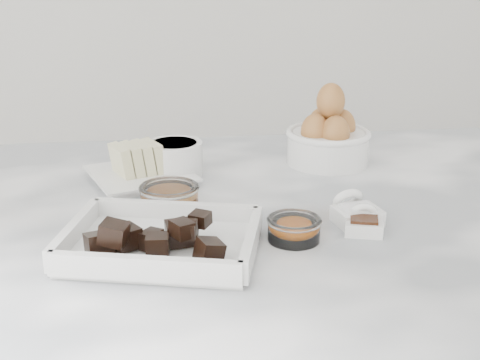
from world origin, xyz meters
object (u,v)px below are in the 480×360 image
egg_bowl (328,138)px  zest_bowl (294,228)px  vanilla_spoon (364,223)px  honey_bowl (169,197)px  chocolate_dish (161,234)px  butter_plate (139,168)px  sugar_ramekin (175,157)px  salt_spoon (355,211)px

egg_bowl → zest_bowl: (-0.12, -0.31, -0.03)m
egg_bowl → vanilla_spoon: size_ratio=2.13×
honey_bowl → chocolate_dish: bearing=-95.8°
chocolate_dish → butter_plate: bearing=96.3°
sugar_ramekin → salt_spoon: bearing=-44.5°
butter_plate → salt_spoon: 0.36m
chocolate_dish → sugar_ramekin: bearing=84.6°
egg_bowl → zest_bowl: size_ratio=2.06×
butter_plate → honey_bowl: size_ratio=2.21×
vanilla_spoon → zest_bowl: bearing=-171.2°
honey_bowl → vanilla_spoon: size_ratio=1.26×
chocolate_dish → butter_plate: butter_plate is taller
butter_plate → zest_bowl: (0.20, -0.26, -0.01)m
chocolate_dish → salt_spoon: bearing=13.7°
butter_plate → egg_bowl: 0.33m
butter_plate → honey_bowl: bearing=-71.5°
sugar_ramekin → vanilla_spoon: (0.24, -0.26, -0.02)m
honey_bowl → zest_bowl: (0.15, -0.12, -0.00)m
salt_spoon → honey_bowl: bearing=163.0°
sugar_ramekin → egg_bowl: egg_bowl is taller
egg_bowl → salt_spoon: (-0.03, -0.26, -0.03)m
egg_bowl → chocolate_dish: bearing=-132.2°
egg_bowl → salt_spoon: size_ratio=1.81×
zest_bowl → salt_spoon: size_ratio=0.88×
egg_bowl → zest_bowl: bearing=-111.9°
honey_bowl → salt_spoon: salt_spoon is taller
zest_bowl → salt_spoon: bearing=27.2°
chocolate_dish → vanilla_spoon: (0.26, 0.03, -0.01)m
chocolate_dish → honey_bowl: bearing=84.2°
honey_bowl → butter_plate: bearing=108.5°
egg_bowl → sugar_ramekin: bearing=-174.2°
zest_bowl → salt_spoon: salt_spoon is taller
sugar_ramekin → egg_bowl: (0.26, 0.03, 0.02)m
butter_plate → sugar_ramekin: size_ratio=2.09×
honey_bowl → salt_spoon: 0.26m
sugar_ramekin → honey_bowl: bearing=-95.0°
sugar_ramekin → vanilla_spoon: 0.36m
chocolate_dish → vanilla_spoon: chocolate_dish is taller
egg_bowl → butter_plate: bearing=-171.0°
butter_plate → vanilla_spoon: size_ratio=2.78×
chocolate_dish → egg_bowl: (0.29, 0.32, 0.02)m
butter_plate → honey_bowl: (0.04, -0.13, -0.00)m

